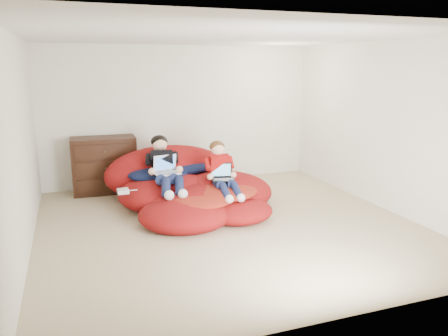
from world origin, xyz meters
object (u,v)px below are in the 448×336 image
Objects in this scene: dresser at (104,165)px; beanbag_pile at (190,190)px; older_boy at (164,164)px; laptop_white at (166,169)px; younger_boy at (222,170)px; laptop_black at (222,175)px.

beanbag_pile is at bearing -47.06° from dresser.
dresser reaches higher than beanbag_pile.
laptop_white is at bearing -90.00° from older_boy.
older_boy reaches higher than younger_boy.
younger_boy is 2.32× the size of laptop_white.
laptop_white is (-0.00, -0.12, -0.04)m from older_boy.
laptop_white is (-0.76, 0.33, -0.00)m from younger_boy.
younger_boy reaches higher than laptop_black.
beanbag_pile is 2.71× the size of younger_boy.
beanbag_pile reaches higher than laptop_white.
dresser is 1.15× the size of younger_boy.
older_boy is 3.44× the size of laptop_black.
older_boy is at bearing 147.80° from laptop_black.
younger_boy reaches higher than beanbag_pile.
dresser is 1.55m from laptop_white.
dresser is at bearing 132.94° from beanbag_pile.
older_boy reaches higher than dresser.
younger_boy reaches higher than laptop_white.
older_boy reaches higher than laptop_black.
laptop_black is (0.00, -0.03, -0.08)m from younger_boy.
younger_boy is (1.56, -1.66, 0.16)m from dresser.
dresser reaches higher than laptop_black.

